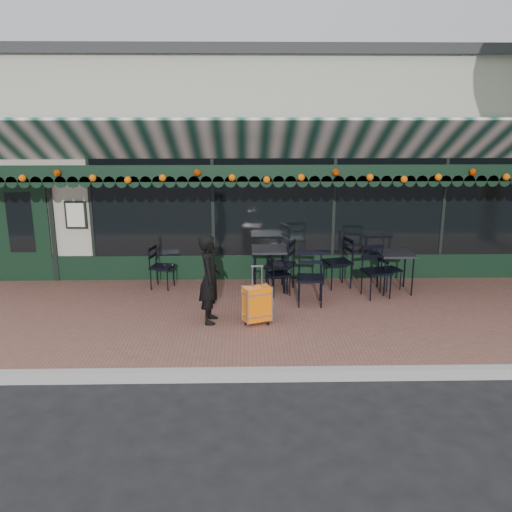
{
  "coord_description": "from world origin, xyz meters",
  "views": [
    {
      "loc": [
        -0.38,
        -6.63,
        3.45
      ],
      "look_at": [
        -0.2,
        1.6,
        1.26
      ],
      "focal_mm": 38.0,
      "sensor_mm": 36.0,
      "label": 1
    }
  ],
  "objects_px": {
    "suitcase": "(257,304)",
    "chair_solo": "(162,267)",
    "chair_b_left": "(280,265)",
    "chair_a_left": "(338,263)",
    "chair_b_front": "(310,279)",
    "cafe_table_a": "(396,257)",
    "chair_b_right": "(279,274)",
    "chair_a_right": "(390,270)",
    "woman": "(210,279)",
    "cafe_table_b": "(269,253)",
    "chair_a_front": "(377,272)"
  },
  "relations": [
    {
      "from": "suitcase",
      "to": "chair_solo",
      "type": "relative_size",
      "value": 1.16
    },
    {
      "from": "chair_b_left",
      "to": "chair_a_left",
      "type": "bearing_deg",
      "value": 120.18
    },
    {
      "from": "chair_b_front",
      "to": "cafe_table_a",
      "type": "bearing_deg",
      "value": 26.72
    },
    {
      "from": "chair_b_left",
      "to": "chair_solo",
      "type": "bearing_deg",
      "value": -73.46
    },
    {
      "from": "chair_b_right",
      "to": "chair_b_front",
      "type": "height_order",
      "value": "chair_b_front"
    },
    {
      "from": "chair_b_right",
      "to": "chair_a_right",
      "type": "bearing_deg",
      "value": -98.88
    },
    {
      "from": "chair_a_right",
      "to": "chair_b_right",
      "type": "relative_size",
      "value": 0.98
    },
    {
      "from": "chair_a_left",
      "to": "chair_b_front",
      "type": "distance_m",
      "value": 1.18
    },
    {
      "from": "woman",
      "to": "suitcase",
      "type": "height_order",
      "value": "woman"
    },
    {
      "from": "cafe_table_a",
      "to": "chair_a_right",
      "type": "bearing_deg",
      "value": 109.65
    },
    {
      "from": "suitcase",
      "to": "cafe_table_a",
      "type": "height_order",
      "value": "suitcase"
    },
    {
      "from": "chair_b_front",
      "to": "chair_solo",
      "type": "xyz_separation_m",
      "value": [
        -2.75,
        0.99,
        -0.06
      ]
    },
    {
      "from": "chair_b_left",
      "to": "cafe_table_a",
      "type": "bearing_deg",
      "value": 107.78
    },
    {
      "from": "cafe_table_b",
      "to": "chair_a_left",
      "type": "distance_m",
      "value": 1.36
    },
    {
      "from": "chair_a_right",
      "to": "chair_b_right",
      "type": "xyz_separation_m",
      "value": [
        -2.14,
        -0.28,
        0.01
      ]
    },
    {
      "from": "cafe_table_b",
      "to": "chair_a_left",
      "type": "relative_size",
      "value": 0.83
    },
    {
      "from": "suitcase",
      "to": "chair_solo",
      "type": "distance_m",
      "value": 2.59
    },
    {
      "from": "woman",
      "to": "cafe_table_b",
      "type": "relative_size",
      "value": 1.79
    },
    {
      "from": "cafe_table_a",
      "to": "chair_a_right",
      "type": "relative_size",
      "value": 1.01
    },
    {
      "from": "chair_a_right",
      "to": "chair_b_left",
      "type": "height_order",
      "value": "chair_b_left"
    },
    {
      "from": "cafe_table_b",
      "to": "suitcase",
      "type": "bearing_deg",
      "value": -98.91
    },
    {
      "from": "woman",
      "to": "cafe_table_a",
      "type": "height_order",
      "value": "woman"
    },
    {
      "from": "cafe_table_a",
      "to": "cafe_table_b",
      "type": "height_order",
      "value": "cafe_table_b"
    },
    {
      "from": "chair_a_right",
      "to": "chair_b_front",
      "type": "height_order",
      "value": "chair_b_front"
    },
    {
      "from": "chair_b_right",
      "to": "chair_solo",
      "type": "distance_m",
      "value": 2.27
    },
    {
      "from": "woman",
      "to": "chair_a_front",
      "type": "bearing_deg",
      "value": -65.9
    },
    {
      "from": "cafe_table_a",
      "to": "chair_solo",
      "type": "bearing_deg",
      "value": 176.0
    },
    {
      "from": "chair_a_left",
      "to": "chair_a_right",
      "type": "relative_size",
      "value": 1.3
    },
    {
      "from": "suitcase",
      "to": "chair_b_front",
      "type": "height_order",
      "value": "suitcase"
    },
    {
      "from": "cafe_table_b",
      "to": "chair_a_front",
      "type": "relative_size",
      "value": 0.86
    },
    {
      "from": "chair_a_front",
      "to": "chair_a_right",
      "type": "bearing_deg",
      "value": 39.17
    },
    {
      "from": "chair_a_front",
      "to": "chair_b_right",
      "type": "height_order",
      "value": "chair_a_front"
    },
    {
      "from": "cafe_table_a",
      "to": "chair_a_left",
      "type": "height_order",
      "value": "chair_a_left"
    },
    {
      "from": "cafe_table_b",
      "to": "chair_b_front",
      "type": "height_order",
      "value": "chair_b_front"
    },
    {
      "from": "suitcase",
      "to": "chair_a_left",
      "type": "xyz_separation_m",
      "value": [
        1.61,
        1.87,
        0.16
      ]
    },
    {
      "from": "suitcase",
      "to": "cafe_table_b",
      "type": "distance_m",
      "value": 1.82
    },
    {
      "from": "chair_b_front",
      "to": "chair_solo",
      "type": "relative_size",
      "value": 1.14
    },
    {
      "from": "cafe_table_b",
      "to": "chair_a_front",
      "type": "height_order",
      "value": "chair_a_front"
    },
    {
      "from": "chair_a_left",
      "to": "cafe_table_b",
      "type": "bearing_deg",
      "value": -98.15
    },
    {
      "from": "suitcase",
      "to": "chair_b_right",
      "type": "height_order",
      "value": "suitcase"
    },
    {
      "from": "chair_a_left",
      "to": "chair_b_right",
      "type": "xyz_separation_m",
      "value": [
        -1.16,
        -0.42,
        -0.1
      ]
    },
    {
      "from": "chair_b_left",
      "to": "cafe_table_b",
      "type": "bearing_deg",
      "value": -83.73
    },
    {
      "from": "woman",
      "to": "suitcase",
      "type": "bearing_deg",
      "value": -94.79
    },
    {
      "from": "woman",
      "to": "chair_a_front",
      "type": "distance_m",
      "value": 3.21
    },
    {
      "from": "suitcase",
      "to": "chair_a_right",
      "type": "height_order",
      "value": "suitcase"
    },
    {
      "from": "woman",
      "to": "chair_solo",
      "type": "relative_size",
      "value": 1.75
    },
    {
      "from": "woman",
      "to": "suitcase",
      "type": "distance_m",
      "value": 0.86
    },
    {
      "from": "cafe_table_a",
      "to": "chair_a_front",
      "type": "distance_m",
      "value": 0.56
    },
    {
      "from": "chair_b_front",
      "to": "chair_a_right",
      "type": "bearing_deg",
      "value": 32.16
    },
    {
      "from": "cafe_table_a",
      "to": "chair_b_left",
      "type": "relative_size",
      "value": 0.77
    }
  ]
}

